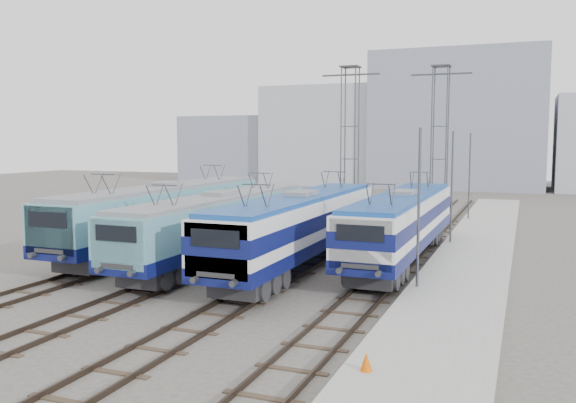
# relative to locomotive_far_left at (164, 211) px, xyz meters

# --- Properties ---
(ground) EXTENTS (160.00, 160.00, 0.00)m
(ground) POSITION_rel_locomotive_far_left_xyz_m (6.75, -6.48, -2.34)
(ground) COLOR #514C47
(platform) EXTENTS (4.00, 70.00, 0.30)m
(platform) POSITION_rel_locomotive_far_left_xyz_m (16.95, 1.52, -2.19)
(platform) COLOR #9E9E99
(platform) RESTS_ON ground
(locomotive_far_left) EXTENTS (2.99, 18.87, 3.55)m
(locomotive_far_left) POSITION_rel_locomotive_far_left_xyz_m (0.00, 0.00, 0.00)
(locomotive_far_left) COLOR #0B114B
(locomotive_far_left) RESTS_ON ground
(locomotive_center_left) EXTENTS (2.78, 17.57, 3.31)m
(locomotive_center_left) POSITION_rel_locomotive_far_left_xyz_m (4.50, -1.81, -0.15)
(locomotive_center_left) COLOR #0B114B
(locomotive_center_left) RESTS_ON ground
(locomotive_center_right) EXTENTS (2.88, 18.21, 3.42)m
(locomotive_center_right) POSITION_rel_locomotive_far_left_xyz_m (9.00, -1.64, -0.02)
(locomotive_center_right) COLOR #0B114B
(locomotive_center_right) RESTS_ON ground
(locomotive_far_right) EXTENTS (2.82, 17.80, 3.35)m
(locomotive_far_right) POSITION_rel_locomotive_far_left_xyz_m (13.50, 1.73, -0.07)
(locomotive_far_right) COLOR #0B114B
(locomotive_far_right) RESTS_ON ground
(catenary_tower_west) EXTENTS (4.50, 1.20, 12.00)m
(catenary_tower_west) POSITION_rel_locomotive_far_left_xyz_m (6.75, 15.52, 4.30)
(catenary_tower_west) COLOR #3F4247
(catenary_tower_west) RESTS_ON ground
(catenary_tower_east) EXTENTS (4.50, 1.20, 12.00)m
(catenary_tower_east) POSITION_rel_locomotive_far_left_xyz_m (13.25, 17.52, 4.30)
(catenary_tower_east) COLOR #3F4247
(catenary_tower_east) RESTS_ON ground
(mast_front) EXTENTS (0.12, 0.12, 7.00)m
(mast_front) POSITION_rel_locomotive_far_left_xyz_m (15.35, -4.48, 1.16)
(mast_front) COLOR #3F4247
(mast_front) RESTS_ON ground
(mast_mid) EXTENTS (0.12, 0.12, 7.00)m
(mast_mid) POSITION_rel_locomotive_far_left_xyz_m (15.35, 7.52, 1.16)
(mast_mid) COLOR #3F4247
(mast_mid) RESTS_ON ground
(mast_rear) EXTENTS (0.12, 0.12, 7.00)m
(mast_rear) POSITION_rel_locomotive_far_left_xyz_m (15.35, 19.52, 1.16)
(mast_rear) COLOR #3F4247
(mast_rear) RESTS_ON ground
(safety_cone) EXTENTS (0.33, 0.33, 0.51)m
(safety_cone) POSITION_rel_locomotive_far_left_xyz_m (15.67, -14.51, -1.79)
(safety_cone) COLOR #DB5103
(safety_cone) RESTS_ON platform
(building_west) EXTENTS (18.00, 12.00, 14.00)m
(building_west) POSITION_rel_locomotive_far_left_xyz_m (-7.25, 55.52, 4.66)
(building_west) COLOR #A1A7B3
(building_west) RESTS_ON ground
(building_center) EXTENTS (22.00, 14.00, 18.00)m
(building_center) POSITION_rel_locomotive_far_left_xyz_m (10.75, 55.52, 6.66)
(building_center) COLOR gray
(building_center) RESTS_ON ground
(building_far_west) EXTENTS (14.00, 10.00, 10.00)m
(building_far_west) POSITION_rel_locomotive_far_left_xyz_m (-23.25, 55.52, 2.66)
(building_far_west) COLOR gray
(building_far_west) RESTS_ON ground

